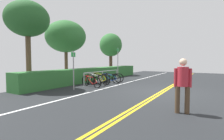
{
  "coord_description": "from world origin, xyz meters",
  "views": [
    {
      "loc": [
        -8.65,
        -2.19,
        1.57
      ],
      "look_at": [
        0.38,
        3.22,
        0.97
      ],
      "focal_mm": 27.48,
      "sensor_mm": 36.0,
      "label": 1
    }
  ],
  "objects_px": {
    "bicycle_3": "(110,79)",
    "pedestrian": "(183,82)",
    "sign_post_far": "(118,61)",
    "tree_mid": "(66,37)",
    "bicycle_2": "(100,79)",
    "bicycle_4": "(112,78)",
    "sign_post_near": "(73,66)",
    "tree_far_right": "(111,45)",
    "tree_near_left": "(27,20)",
    "bicycle_1": "(96,80)",
    "bike_rack": "(102,74)",
    "bicycle_0": "(91,81)"
  },
  "relations": [
    {
      "from": "bicycle_0",
      "to": "bike_rack",
      "type": "bearing_deg",
      "value": 2.6
    },
    {
      "from": "bicycle_1",
      "to": "sign_post_far",
      "type": "relative_size",
      "value": 0.67
    },
    {
      "from": "sign_post_near",
      "to": "tree_near_left",
      "type": "height_order",
      "value": "tree_near_left"
    },
    {
      "from": "bicycle_2",
      "to": "tree_mid",
      "type": "distance_m",
      "value": 4.53
    },
    {
      "from": "bicycle_4",
      "to": "tree_near_left",
      "type": "relative_size",
      "value": 0.35
    },
    {
      "from": "tree_far_right",
      "to": "pedestrian",
      "type": "bearing_deg",
      "value": -139.68
    },
    {
      "from": "bicycle_3",
      "to": "sign_post_far",
      "type": "xyz_separation_m",
      "value": [
        1.86,
        0.4,
        1.2
      ]
    },
    {
      "from": "sign_post_far",
      "to": "bicycle_0",
      "type": "bearing_deg",
      "value": -175.18
    },
    {
      "from": "bike_rack",
      "to": "bicycle_2",
      "type": "bearing_deg",
      "value": 125.75
    },
    {
      "from": "sign_post_far",
      "to": "tree_mid",
      "type": "distance_m",
      "value": 4.4
    },
    {
      "from": "bicycle_2",
      "to": "tree_far_right",
      "type": "distance_m",
      "value": 7.71
    },
    {
      "from": "bike_rack",
      "to": "tree_near_left",
      "type": "xyz_separation_m",
      "value": [
        -3.44,
        2.64,
        3.15
      ]
    },
    {
      "from": "pedestrian",
      "to": "bicycle_1",
      "type": "bearing_deg",
      "value": 59.89
    },
    {
      "from": "bike_rack",
      "to": "bicycle_3",
      "type": "height_order",
      "value": "bike_rack"
    },
    {
      "from": "bicycle_4",
      "to": "tree_mid",
      "type": "xyz_separation_m",
      "value": [
        -1.09,
        3.47,
        3.03
      ]
    },
    {
      "from": "bicycle_0",
      "to": "pedestrian",
      "type": "relative_size",
      "value": 1.04
    },
    {
      "from": "tree_far_right",
      "to": "bike_rack",
      "type": "bearing_deg",
      "value": -153.07
    },
    {
      "from": "bicycle_1",
      "to": "tree_mid",
      "type": "relative_size",
      "value": 0.37
    },
    {
      "from": "tree_far_right",
      "to": "bicycle_4",
      "type": "bearing_deg",
      "value": -147.58
    },
    {
      "from": "pedestrian",
      "to": "tree_near_left",
      "type": "bearing_deg",
      "value": 86.71
    },
    {
      "from": "tree_near_left",
      "to": "tree_far_right",
      "type": "bearing_deg",
      "value": 3.52
    },
    {
      "from": "tree_far_right",
      "to": "tree_near_left",
      "type": "bearing_deg",
      "value": -176.48
    },
    {
      "from": "bicycle_2",
      "to": "bicycle_4",
      "type": "bearing_deg",
      "value": -3.86
    },
    {
      "from": "bicycle_0",
      "to": "tree_mid",
      "type": "bearing_deg",
      "value": 67.17
    },
    {
      "from": "bicycle_0",
      "to": "pedestrian",
      "type": "xyz_separation_m",
      "value": [
        -2.62,
        -5.43,
        0.61
      ]
    },
    {
      "from": "bicycle_1",
      "to": "bicycle_0",
      "type": "bearing_deg",
      "value": -178.18
    },
    {
      "from": "bicycle_3",
      "to": "pedestrian",
      "type": "xyz_separation_m",
      "value": [
        -4.61,
        -5.36,
        0.61
      ]
    },
    {
      "from": "bicycle_3",
      "to": "sign_post_near",
      "type": "xyz_separation_m",
      "value": [
        -3.26,
        0.24,
        0.93
      ]
    },
    {
      "from": "bicycle_3",
      "to": "sign_post_near",
      "type": "height_order",
      "value": "sign_post_near"
    },
    {
      "from": "bicycle_1",
      "to": "tree_mid",
      "type": "distance_m",
      "value": 4.73
    },
    {
      "from": "bicycle_4",
      "to": "sign_post_near",
      "type": "height_order",
      "value": "sign_post_near"
    },
    {
      "from": "bicycle_2",
      "to": "tree_far_right",
      "type": "bearing_deg",
      "value": 25.86
    },
    {
      "from": "bicycle_2",
      "to": "tree_far_right",
      "type": "xyz_separation_m",
      "value": [
        6.47,
        3.13,
        2.8
      ]
    },
    {
      "from": "bicycle_2",
      "to": "sign_post_near",
      "type": "relative_size",
      "value": 0.83
    },
    {
      "from": "bike_rack",
      "to": "tree_near_left",
      "type": "height_order",
      "value": "tree_near_left"
    },
    {
      "from": "bicycle_0",
      "to": "bicycle_3",
      "type": "height_order",
      "value": "bicycle_0"
    },
    {
      "from": "sign_post_near",
      "to": "tree_far_right",
      "type": "xyz_separation_m",
      "value": [
        8.95,
        3.14,
        1.91
      ]
    },
    {
      "from": "bicycle_1",
      "to": "pedestrian",
      "type": "bearing_deg",
      "value": -120.11
    },
    {
      "from": "tree_far_right",
      "to": "tree_mid",
      "type": "bearing_deg",
      "value": 177.72
    },
    {
      "from": "bicycle_2",
      "to": "tree_mid",
      "type": "bearing_deg",
      "value": 85.07
    },
    {
      "from": "tree_mid",
      "to": "tree_far_right",
      "type": "distance_m",
      "value": 6.18
    },
    {
      "from": "pedestrian",
      "to": "sign_post_near",
      "type": "bearing_deg",
      "value": 76.46
    },
    {
      "from": "tree_near_left",
      "to": "bicycle_1",
      "type": "bearing_deg",
      "value": -44.89
    },
    {
      "from": "bicycle_2",
      "to": "sign_post_near",
      "type": "bearing_deg",
      "value": -179.86
    },
    {
      "from": "bike_rack",
      "to": "tree_far_right",
      "type": "xyz_separation_m",
      "value": [
        6.39,
        3.24,
        2.51
      ]
    },
    {
      "from": "bicycle_1",
      "to": "bicycle_3",
      "type": "relative_size",
      "value": 1.03
    },
    {
      "from": "bike_rack",
      "to": "tree_far_right",
      "type": "distance_m",
      "value": 7.59
    },
    {
      "from": "bicycle_3",
      "to": "tree_far_right",
      "type": "xyz_separation_m",
      "value": [
        5.68,
        3.38,
        2.84
      ]
    },
    {
      "from": "sign_post_far",
      "to": "bicycle_1",
      "type": "bearing_deg",
      "value": -174.69
    },
    {
      "from": "tree_mid",
      "to": "tree_far_right",
      "type": "xyz_separation_m",
      "value": [
        6.17,
        -0.25,
        -0.2
      ]
    }
  ]
}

